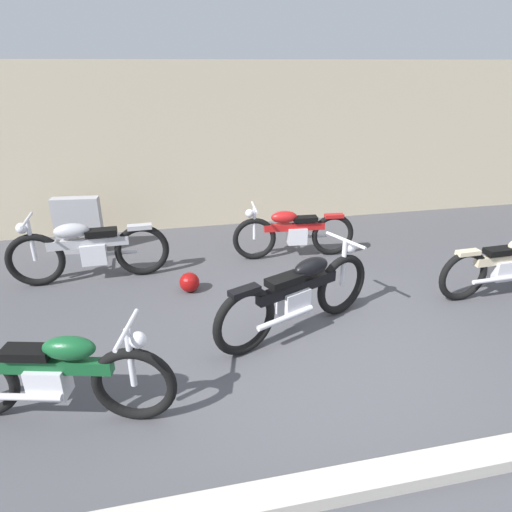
{
  "coord_description": "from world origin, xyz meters",
  "views": [
    {
      "loc": [
        -1.63,
        -3.54,
        2.83
      ],
      "look_at": [
        -0.54,
        1.54,
        0.55
      ],
      "focal_mm": 30.97,
      "sensor_mm": 36.0,
      "label": 1
    }
  ],
  "objects_px": {
    "helmet": "(189,282)",
    "motorcycle_green": "(55,375)",
    "motorcycle_silver": "(88,249)",
    "motorcycle_red": "(293,232)",
    "motorcycle_black": "(299,294)",
    "motorcycle_cream": "(508,265)",
    "stone_marker": "(79,225)"
  },
  "relations": [
    {
      "from": "motorcycle_cream",
      "to": "motorcycle_red",
      "type": "height_order",
      "value": "motorcycle_cream"
    },
    {
      "from": "helmet",
      "to": "motorcycle_green",
      "type": "height_order",
      "value": "motorcycle_green"
    },
    {
      "from": "motorcycle_green",
      "to": "motorcycle_cream",
      "type": "height_order",
      "value": "motorcycle_green"
    },
    {
      "from": "stone_marker",
      "to": "helmet",
      "type": "height_order",
      "value": "stone_marker"
    },
    {
      "from": "stone_marker",
      "to": "motorcycle_black",
      "type": "bearing_deg",
      "value": -47.21
    },
    {
      "from": "helmet",
      "to": "motorcycle_green",
      "type": "relative_size",
      "value": 0.13
    },
    {
      "from": "motorcycle_green",
      "to": "motorcycle_cream",
      "type": "distance_m",
      "value": 5.42
    },
    {
      "from": "stone_marker",
      "to": "motorcycle_silver",
      "type": "height_order",
      "value": "motorcycle_silver"
    },
    {
      "from": "motorcycle_black",
      "to": "helmet",
      "type": "bearing_deg",
      "value": 109.47
    },
    {
      "from": "helmet",
      "to": "motorcycle_black",
      "type": "relative_size",
      "value": 0.13
    },
    {
      "from": "motorcycle_cream",
      "to": "motorcycle_black",
      "type": "xyz_separation_m",
      "value": [
        -2.92,
        -0.27,
        0.05
      ]
    },
    {
      "from": "motorcycle_silver",
      "to": "motorcycle_red",
      "type": "bearing_deg",
      "value": -178.49
    },
    {
      "from": "motorcycle_silver",
      "to": "motorcycle_green",
      "type": "bearing_deg",
      "value": 89.63
    },
    {
      "from": "stone_marker",
      "to": "motorcycle_red",
      "type": "relative_size",
      "value": 0.47
    },
    {
      "from": "motorcycle_black",
      "to": "motorcycle_red",
      "type": "bearing_deg",
      "value": 51.5
    },
    {
      "from": "motorcycle_cream",
      "to": "motorcycle_silver",
      "type": "relative_size",
      "value": 0.91
    },
    {
      "from": "motorcycle_black",
      "to": "motorcycle_green",
      "type": "bearing_deg",
      "value": 176.59
    },
    {
      "from": "motorcycle_red",
      "to": "motorcycle_silver",
      "type": "distance_m",
      "value": 3.01
    },
    {
      "from": "motorcycle_green",
      "to": "motorcycle_silver",
      "type": "distance_m",
      "value": 2.73
    },
    {
      "from": "motorcycle_cream",
      "to": "motorcycle_black",
      "type": "bearing_deg",
      "value": -176.89
    },
    {
      "from": "motorcycle_green",
      "to": "motorcycle_red",
      "type": "bearing_deg",
      "value": 58.69
    },
    {
      "from": "motorcycle_cream",
      "to": "motorcycle_green",
      "type": "bearing_deg",
      "value": -170.03
    },
    {
      "from": "stone_marker",
      "to": "motorcycle_silver",
      "type": "relative_size",
      "value": 0.42
    },
    {
      "from": "helmet",
      "to": "motorcycle_black",
      "type": "xyz_separation_m",
      "value": [
        1.14,
        -1.22,
        0.34
      ]
    },
    {
      "from": "helmet",
      "to": "motorcycle_green",
      "type": "xyz_separation_m",
      "value": [
        -1.25,
        -2.09,
        0.31
      ]
    },
    {
      "from": "stone_marker",
      "to": "motorcycle_silver",
      "type": "xyz_separation_m",
      "value": [
        0.28,
        -1.11,
        0.02
      ]
    },
    {
      "from": "helmet",
      "to": "motorcycle_red",
      "type": "xyz_separation_m",
      "value": [
        1.68,
        0.82,
        0.28
      ]
    },
    {
      "from": "motorcycle_cream",
      "to": "motorcycle_red",
      "type": "distance_m",
      "value": 2.96
    },
    {
      "from": "stone_marker",
      "to": "motorcycle_cream",
      "type": "height_order",
      "value": "stone_marker"
    },
    {
      "from": "helmet",
      "to": "motorcycle_black",
      "type": "height_order",
      "value": "motorcycle_black"
    },
    {
      "from": "helmet",
      "to": "motorcycle_cream",
      "type": "bearing_deg",
      "value": -13.11
    },
    {
      "from": "motorcycle_green",
      "to": "motorcycle_red",
      "type": "relative_size",
      "value": 1.05
    }
  ]
}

